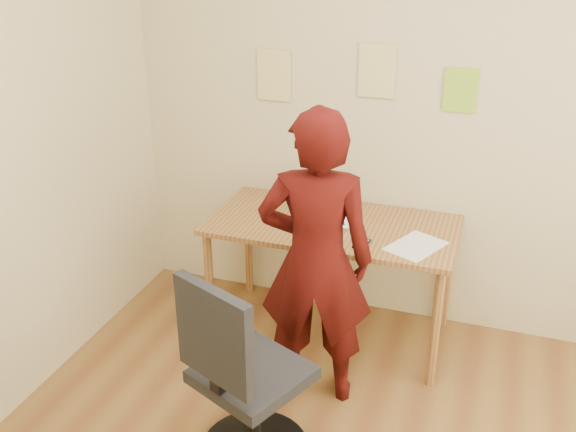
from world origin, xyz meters
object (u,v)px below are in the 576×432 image
at_px(desk, 332,237).
at_px(phone, 362,244).
at_px(office_chair, 242,387).
at_px(person, 316,261).
at_px(laptop, 322,210).

distance_m(desk, phone, 0.32).
xyz_separation_m(phone, office_chair, (-0.31, -0.92, -0.32)).
height_order(office_chair, person, person).
relative_size(office_chair, person, 0.63).
bearing_deg(office_chair, phone, 94.89).
xyz_separation_m(desk, office_chair, (-0.09, -1.13, -0.23)).
relative_size(laptop, person, 0.25).
relative_size(laptop, phone, 2.97).
bearing_deg(phone, person, -106.92).
bearing_deg(office_chair, laptop, 112.69).
distance_m(laptop, office_chair, 1.23).
relative_size(phone, office_chair, 0.13).
relative_size(laptop, office_chair, 0.39).
height_order(desk, person, person).
distance_m(laptop, person, 0.60).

